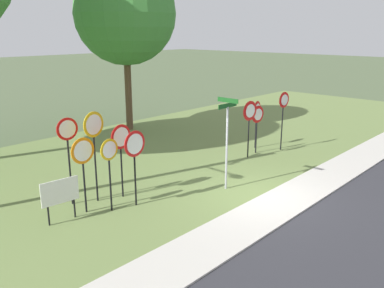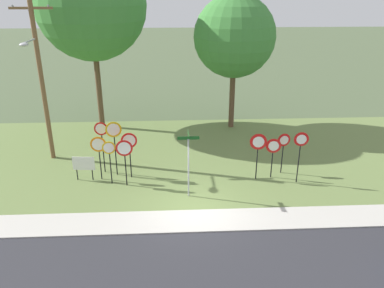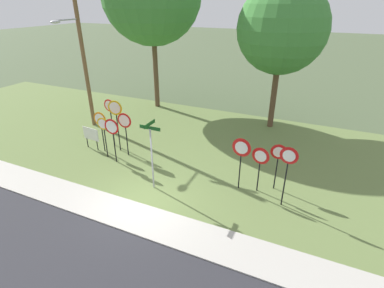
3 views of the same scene
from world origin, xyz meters
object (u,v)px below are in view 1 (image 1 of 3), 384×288
at_px(yield_sign_near_left, 250,116).
at_px(stop_sign_far_left, 135,152).
at_px(stop_sign_center_tall, 68,143).
at_px(street_name_post, 227,136).
at_px(stop_sign_far_right, 110,160).
at_px(yield_sign_near_right, 284,107).
at_px(notice_board, 60,194).
at_px(stop_sign_far_center, 121,145).
at_px(oak_tree_right, 125,14).
at_px(stop_sign_near_left, 94,136).
at_px(yield_sign_far_left, 258,118).
at_px(yield_sign_far_right, 257,114).
at_px(stop_sign_near_right, 83,159).

bearing_deg(yield_sign_near_left, stop_sign_far_left, -171.24).
relative_size(stop_sign_center_tall, street_name_post, 0.88).
relative_size(stop_sign_far_right, yield_sign_near_right, 0.84).
distance_m(street_name_post, notice_board, 5.51).
xyz_separation_m(stop_sign_far_right, notice_board, (-1.38, 0.46, -0.76)).
bearing_deg(stop_sign_far_left, stop_sign_far_center, 77.75).
xyz_separation_m(stop_sign_far_center, oak_tree_right, (6.14, 7.29, 4.27)).
height_order(stop_sign_near_left, yield_sign_near_right, stop_sign_near_left).
relative_size(stop_sign_far_right, street_name_post, 0.71).
relative_size(stop_sign_near_left, oak_tree_right, 0.33).
distance_m(yield_sign_near_right, yield_sign_far_left, 1.34).
xyz_separation_m(stop_sign_near_left, yield_sign_near_right, (8.95, -1.27, -0.15)).
xyz_separation_m(yield_sign_far_right, notice_board, (-9.98, -0.24, -0.77)).
bearing_deg(stop_sign_near_right, street_name_post, -25.39).
height_order(stop_sign_near_left, stop_sign_far_center, stop_sign_near_left).
bearing_deg(yield_sign_far_left, street_name_post, -151.05).
bearing_deg(stop_sign_center_tall, stop_sign_far_center, -22.62).
bearing_deg(oak_tree_right, stop_sign_near_right, -135.71).
bearing_deg(oak_tree_right, yield_sign_far_left, -83.19).
xyz_separation_m(yield_sign_near_right, street_name_post, (-5.38, -1.05, -0.12)).
distance_m(stop_sign_near_left, yield_sign_near_right, 9.04).
relative_size(stop_sign_near_right, stop_sign_center_tall, 0.83).
distance_m(street_name_post, oak_tree_right, 10.71).
height_order(stop_sign_near_left, stop_sign_far_right, stop_sign_near_left).
relative_size(stop_sign_near_left, stop_sign_far_left, 1.21).
xyz_separation_m(street_name_post, notice_board, (-5.09, 1.86, -1.01)).
height_order(stop_sign_center_tall, notice_board, stop_sign_center_tall).
height_order(yield_sign_near_right, notice_board, yield_sign_near_right).
relative_size(yield_sign_near_left, street_name_post, 0.78).
distance_m(stop_sign_near_left, oak_tree_right, 10.56).
relative_size(stop_sign_near_right, stop_sign_far_center, 0.95).
bearing_deg(stop_sign_far_center, stop_sign_near_right, -178.22).
xyz_separation_m(stop_sign_near_right, stop_sign_far_center, (1.47, 0.14, 0.09)).
bearing_deg(stop_sign_near_left, yield_sign_near_right, -17.41).
relative_size(stop_sign_far_left, yield_sign_near_right, 0.90).
height_order(stop_sign_near_left, stop_sign_near_right, stop_sign_near_left).
xyz_separation_m(stop_sign_far_right, yield_sign_far_right, (8.60, 0.70, 0.01)).
bearing_deg(stop_sign_far_right, yield_sign_far_right, -1.08).
height_order(stop_sign_near_left, stop_sign_far_left, stop_sign_near_left).
relative_size(stop_sign_near_right, street_name_post, 0.73).
distance_m(yield_sign_near_left, street_name_post, 3.76).
height_order(stop_sign_near_left, oak_tree_right, oak_tree_right).
relative_size(stop_sign_far_left, stop_sign_far_right, 1.06).
distance_m(stop_sign_far_center, yield_sign_near_right, 8.25).
bearing_deg(yield_sign_near_right, notice_board, -178.51).
xyz_separation_m(yield_sign_near_left, street_name_post, (-3.45, -1.49, 0.03)).
xyz_separation_m(stop_sign_far_right, yield_sign_near_left, (7.15, 0.09, 0.22)).
bearing_deg(yield_sign_near_left, stop_sign_far_center, -178.87).
bearing_deg(yield_sign_far_left, notice_board, -173.42).
xyz_separation_m(street_name_post, oak_tree_right, (3.33, 9.29, 4.18)).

